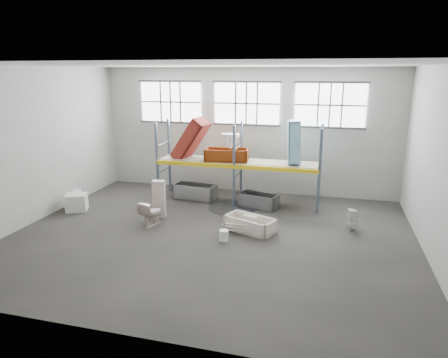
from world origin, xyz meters
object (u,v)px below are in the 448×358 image
(steel_tub_left, at_px, (195,192))
(rust_tub_flat, at_px, (227,155))
(carton_near, at_px, (77,202))
(steel_tub_right, at_px, (259,201))
(bathtub_beige, at_px, (250,224))
(bucket, at_px, (224,235))
(toilet_white, at_px, (353,219))
(toilet_beige, at_px, (151,213))
(cistern_tall, at_px, (159,199))
(blue_tub_upright, at_px, (294,142))

(steel_tub_left, xyz_separation_m, rust_tub_flat, (1.26, 0.03, 1.52))
(steel_tub_left, relative_size, carton_near, 2.30)
(steel_tub_right, bearing_deg, steel_tub_left, 172.10)
(bathtub_beige, relative_size, bucket, 4.80)
(toilet_white, xyz_separation_m, steel_tub_left, (-5.81, 1.75, -0.05))
(toilet_beige, distance_m, cistern_tall, 0.79)
(bathtub_beige, relative_size, blue_tub_upright, 1.02)
(toilet_beige, xyz_separation_m, bucket, (2.61, -0.63, -0.24))
(toilet_white, relative_size, blue_tub_upright, 0.45)
(toilet_beige, height_order, carton_near, toilet_beige)
(bathtub_beige, relative_size, steel_tub_right, 1.10)
(toilet_white, bearing_deg, steel_tub_left, -113.14)
(steel_tub_left, relative_size, rust_tub_flat, 1.01)
(cistern_tall, xyz_separation_m, blue_tub_upright, (4.24, 2.35, 1.75))
(cistern_tall, distance_m, carton_near, 3.16)
(carton_near, bearing_deg, steel_tub_right, 17.93)
(steel_tub_right, height_order, bucket, steel_tub_right)
(steel_tub_right, distance_m, blue_tub_upright, 2.47)
(bucket, bearing_deg, steel_tub_left, 120.52)
(toilet_beige, bearing_deg, bucket, -176.58)
(bathtub_beige, distance_m, rust_tub_flat, 3.47)
(rust_tub_flat, relative_size, blue_tub_upright, 1.05)
(bathtub_beige, height_order, toilet_beige, toilet_beige)
(carton_near, bearing_deg, blue_tub_upright, 18.70)
(steel_tub_left, height_order, rust_tub_flat, rust_tub_flat)
(toilet_white, relative_size, carton_near, 0.98)
(steel_tub_left, distance_m, bucket, 4.18)
(steel_tub_right, height_order, carton_near, carton_near)
(cistern_tall, distance_m, bucket, 3.02)
(steel_tub_right, distance_m, carton_near, 6.54)
(toilet_beige, relative_size, carton_near, 1.15)
(steel_tub_left, relative_size, steel_tub_right, 1.14)
(toilet_white, relative_size, bucket, 2.14)
(blue_tub_upright, bearing_deg, steel_tub_right, -157.24)
(steel_tub_right, distance_m, bucket, 3.28)
(steel_tub_right, bearing_deg, bucket, -97.85)
(toilet_beige, distance_m, carton_near, 3.23)
(steel_tub_right, relative_size, carton_near, 2.01)
(rust_tub_flat, bearing_deg, bucket, -76.62)
(blue_tub_upright, bearing_deg, toilet_white, -41.92)
(carton_near, bearing_deg, toilet_white, 3.73)
(bucket, bearing_deg, cistern_tall, 152.47)
(rust_tub_flat, distance_m, carton_near, 5.67)
(toilet_white, xyz_separation_m, blue_tub_upright, (-2.09, 1.88, 2.05))
(toilet_beige, relative_size, blue_tub_upright, 0.53)
(rust_tub_flat, relative_size, bucket, 4.95)
(bathtub_beige, xyz_separation_m, steel_tub_right, (-0.15, 2.33, 0.03))
(bathtub_beige, relative_size, rust_tub_flat, 0.97)
(bucket, bearing_deg, rust_tub_flat, 103.38)
(bathtub_beige, bearing_deg, bucket, -101.26)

